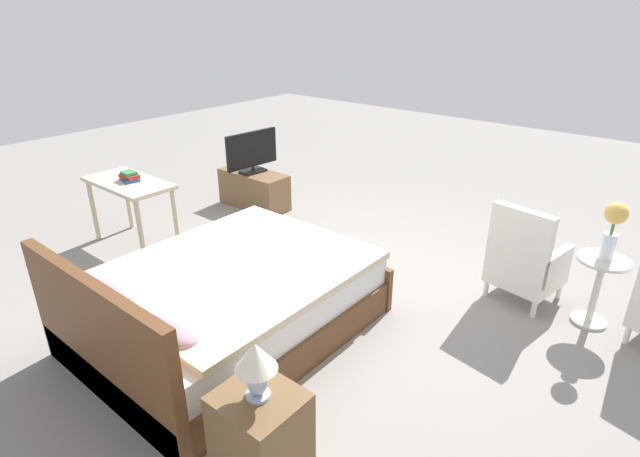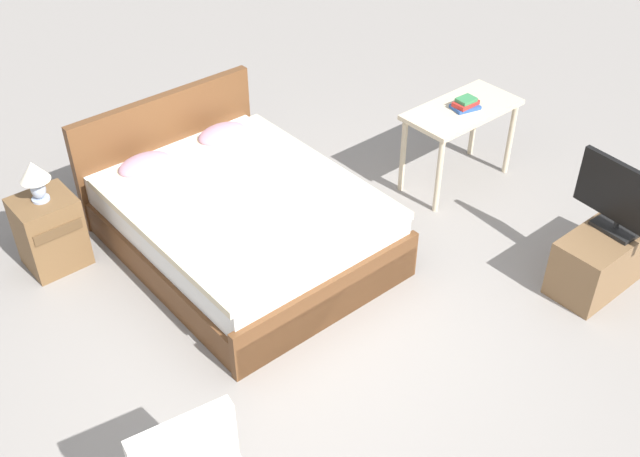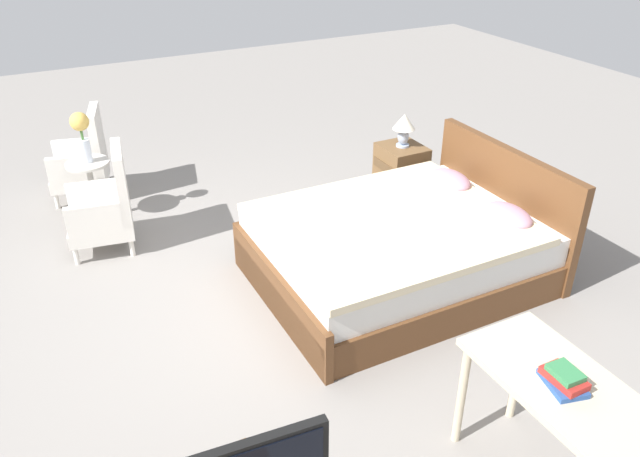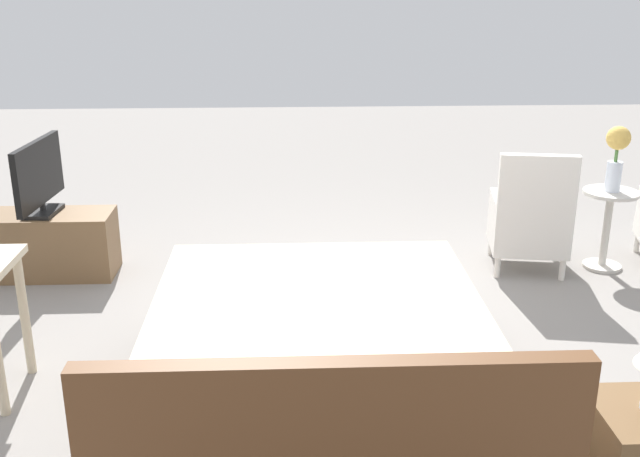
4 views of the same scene
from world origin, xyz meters
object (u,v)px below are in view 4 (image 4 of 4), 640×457
at_px(tv_stand, 48,244).
at_px(tv_flatscreen, 39,177).
at_px(flower_vase, 617,152).
at_px(bed, 320,380).
at_px(armchair_by_window_right, 530,222).
at_px(side_table, 608,220).

height_order(tv_stand, tv_flatscreen, tv_flatscreen).
bearing_deg(flower_vase, bed, 42.76).
height_order(bed, flower_vase, flower_vase).
bearing_deg(tv_flatscreen, flower_vase, 179.38).
distance_m(flower_vase, tv_flatscreen, 4.12).
relative_size(bed, armchair_by_window_right, 2.39).
bearing_deg(tv_stand, bed, 132.09).
relative_size(armchair_by_window_right, side_table, 1.54).
height_order(bed, tv_stand, bed).
xyz_separation_m(armchair_by_window_right, tv_stand, (3.52, -0.06, -0.14)).
bearing_deg(flower_vase, tv_flatscreen, -0.62).
bearing_deg(armchair_by_window_right, flower_vase, -178.21).
height_order(armchair_by_window_right, tv_stand, armchair_by_window_right).
bearing_deg(side_table, armchair_by_window_right, 1.79).
bearing_deg(flower_vase, tv_stand, -0.62).
xyz_separation_m(bed, flower_vase, (-2.22, -2.05, 0.59)).
bearing_deg(side_table, tv_flatscreen, -0.62).
relative_size(side_table, tv_stand, 0.62).
height_order(armchair_by_window_right, flower_vase, flower_vase).
bearing_deg(tv_flatscreen, tv_stand, 175.46).
relative_size(armchair_by_window_right, tv_stand, 0.96).
height_order(bed, tv_flatscreen, tv_flatscreen).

